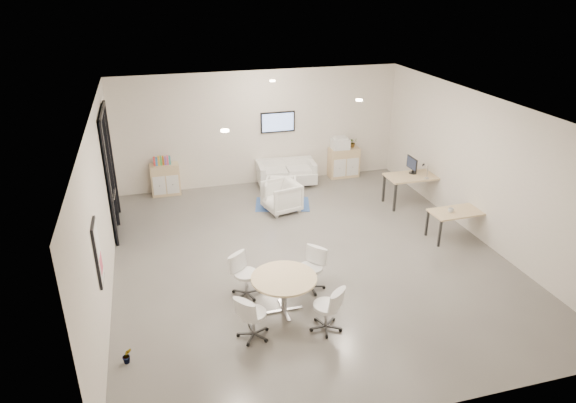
% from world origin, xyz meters
% --- Properties ---
extents(room_shell, '(9.60, 10.60, 4.80)m').
position_xyz_m(room_shell, '(0.00, 0.00, 1.60)').
color(room_shell, '#5E5A55').
rests_on(room_shell, ground).
extents(glass_door, '(0.09, 1.90, 2.85)m').
position_xyz_m(glass_door, '(-3.95, 2.51, 1.50)').
color(glass_door, black).
rests_on(glass_door, room_shell).
extents(artwork, '(0.05, 0.54, 1.04)m').
position_xyz_m(artwork, '(-3.97, -1.60, 1.55)').
color(artwork, black).
rests_on(artwork, room_shell).
extents(wall_tv, '(0.98, 0.06, 0.58)m').
position_xyz_m(wall_tv, '(0.50, 4.46, 1.75)').
color(wall_tv, black).
rests_on(wall_tv, room_shell).
extents(ceiling_spots, '(3.14, 4.14, 0.03)m').
position_xyz_m(ceiling_spots, '(-0.20, 0.83, 3.18)').
color(ceiling_spots, '#FFEAC6').
rests_on(ceiling_spots, room_shell).
extents(sideboard_left, '(0.77, 0.40, 0.86)m').
position_xyz_m(sideboard_left, '(-2.72, 4.27, 0.43)').
color(sideboard_left, '#DAB783').
rests_on(sideboard_left, room_shell).
extents(sideboard_right, '(0.88, 0.43, 0.88)m').
position_xyz_m(sideboard_right, '(2.45, 4.26, 0.44)').
color(sideboard_right, '#DAB783').
rests_on(sideboard_right, room_shell).
extents(books, '(0.45, 0.14, 0.22)m').
position_xyz_m(books, '(-2.75, 4.28, 0.97)').
color(books, red).
rests_on(books, sideboard_left).
extents(printer, '(0.51, 0.43, 0.35)m').
position_xyz_m(printer, '(2.32, 4.26, 1.04)').
color(printer, white).
rests_on(printer, sideboard_right).
extents(loveseat, '(1.68, 0.93, 0.61)m').
position_xyz_m(loveseat, '(0.64, 4.09, 0.33)').
color(loveseat, beige).
rests_on(loveseat, room_shell).
extents(blue_rug, '(1.58, 1.25, 0.01)m').
position_xyz_m(blue_rug, '(0.17, 2.75, 0.01)').
color(blue_rug, '#324D99').
rests_on(blue_rug, room_shell).
extents(armchair_left, '(0.93, 0.97, 0.84)m').
position_xyz_m(armchair_left, '(0.04, 2.39, 0.42)').
color(armchair_left, beige).
rests_on(armchair_left, room_shell).
extents(armchair_right, '(0.96, 0.92, 0.79)m').
position_xyz_m(armchair_right, '(0.11, 2.68, 0.40)').
color(armchair_right, beige).
rests_on(armchair_right, room_shell).
extents(desk_rear, '(1.52, 0.77, 0.79)m').
position_xyz_m(desk_rear, '(3.50, 1.91, 0.71)').
color(desk_rear, '#DAB783').
rests_on(desk_rear, room_shell).
extents(desk_front, '(1.30, 0.68, 0.67)m').
position_xyz_m(desk_front, '(3.51, -0.10, 0.60)').
color(desk_front, '#DAB783').
rests_on(desk_front, room_shell).
extents(monitor, '(0.20, 0.50, 0.44)m').
position_xyz_m(monitor, '(3.46, 2.06, 1.03)').
color(monitor, black).
rests_on(monitor, desk_rear).
extents(round_table, '(1.16, 1.16, 0.70)m').
position_xyz_m(round_table, '(-1.01, -1.77, 0.62)').
color(round_table, '#DAB783').
rests_on(round_table, room_shell).
extents(meeting_chairs, '(2.16, 2.16, 0.82)m').
position_xyz_m(meeting_chairs, '(-1.01, -1.77, 0.41)').
color(meeting_chairs, white).
rests_on(meeting_chairs, room_shell).
extents(plant_cabinet, '(0.28, 0.30, 0.22)m').
position_xyz_m(plant_cabinet, '(2.72, 4.29, 0.99)').
color(plant_cabinet, '#3F7F3F').
rests_on(plant_cabinet, sideboard_right).
extents(plant_floor, '(0.18, 0.29, 0.12)m').
position_xyz_m(plant_floor, '(-3.70, -2.41, 0.06)').
color(plant_floor, '#3F7F3F').
rests_on(plant_floor, room_shell).
extents(cup, '(0.13, 0.11, 0.12)m').
position_xyz_m(cup, '(3.29, -0.11, 0.73)').
color(cup, white).
rests_on(cup, desk_front).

